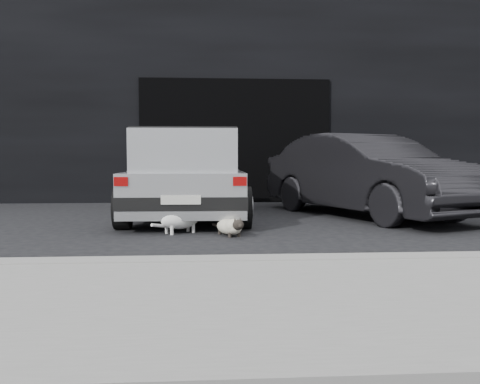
{
  "coord_description": "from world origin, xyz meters",
  "views": [
    {
      "loc": [
        0.35,
        -6.76,
        0.95
      ],
      "look_at": [
        0.79,
        -0.42,
        0.52
      ],
      "focal_mm": 38.0,
      "sensor_mm": 36.0,
      "label": 1
    }
  ],
  "objects": [
    {
      "name": "second_car",
      "position": [
        2.95,
        1.23,
        0.67
      ],
      "size": [
        2.85,
        4.28,
        1.33
      ],
      "primitive_type": "imported",
      "rotation": [
        0.0,
        0.0,
        0.39
      ],
      "color": "black",
      "rests_on": "ground"
    },
    {
      "name": "building_facade",
      "position": [
        1.0,
        6.0,
        2.5
      ],
      "size": [
        34.0,
        4.0,
        5.0
      ],
      "primitive_type": "cube",
      "color": "black",
      "rests_on": "ground"
    },
    {
      "name": "garage_opening",
      "position": [
        1.0,
        3.99,
        1.3
      ],
      "size": [
        4.0,
        0.1,
        2.6
      ],
      "primitive_type": "cube",
      "color": "black",
      "rests_on": "ground"
    },
    {
      "name": "silver_hatchback",
      "position": [
        0.09,
        1.21,
        0.74
      ],
      "size": [
        1.89,
        3.72,
        1.36
      ],
      "rotation": [
        0.0,
        0.0,
        -0.02
      ],
      "color": "silver",
      "rests_on": "ground"
    },
    {
      "name": "cat_siamese",
      "position": [
        0.66,
        -0.67,
        0.11
      ],
      "size": [
        0.41,
        0.66,
        0.25
      ],
      "rotation": [
        0.0,
        0.0,
        3.54
      ],
      "color": "beige",
      "rests_on": "ground"
    },
    {
      "name": "sidewalk",
      "position": [
        1.0,
        -3.8,
        0.06
      ],
      "size": [
        18.0,
        2.2,
        0.11
      ],
      "primitive_type": "cube",
      "color": "gray",
      "rests_on": "ground"
    },
    {
      "name": "curb",
      "position": [
        1.0,
        -2.6,
        0.06
      ],
      "size": [
        18.0,
        0.25,
        0.12
      ],
      "primitive_type": "cube",
      "color": "gray",
      "rests_on": "ground"
    },
    {
      "name": "cat_white",
      "position": [
        0.07,
        -0.38,
        0.18
      ],
      "size": [
        0.66,
        0.53,
        0.36
      ],
      "rotation": [
        0.0,
        0.0,
        -1.0
      ],
      "color": "silver",
      "rests_on": "ground"
    },
    {
      "name": "ground",
      "position": [
        0.0,
        0.0,
        0.0
      ],
      "size": [
        80.0,
        80.0,
        0.0
      ],
      "primitive_type": "plane",
      "color": "black",
      "rests_on": "ground"
    }
  ]
}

